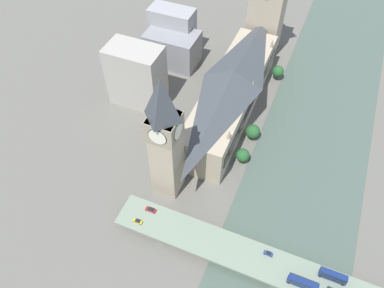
# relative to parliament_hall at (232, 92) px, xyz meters

# --- Properties ---
(ground_plane) EXTENTS (600.00, 600.00, 0.00)m
(ground_plane) POSITION_rel_parliament_hall_xyz_m (-14.73, 8.00, -14.72)
(ground_plane) COLOR #605E56
(river_water) EXTENTS (56.51, 360.00, 0.30)m
(river_water) POSITION_rel_parliament_hall_xyz_m (-48.98, 8.00, -14.57)
(river_water) COLOR #47564C
(river_water) RESTS_ON ground_plane
(parliament_hall) EXTENTS (23.91, 100.08, 29.67)m
(parliament_hall) POSITION_rel_parliament_hall_xyz_m (0.00, 0.00, 0.00)
(parliament_hall) COLOR tan
(parliament_hall) RESTS_ON ground_plane
(clock_tower) EXTENTS (12.83, 12.83, 67.90)m
(clock_tower) POSITION_rel_parliament_hall_xyz_m (10.67, 59.85, 20.96)
(clock_tower) COLOR tan
(clock_tower) RESTS_ON ground_plane
(victoria_tower) EXTENTS (19.96, 19.96, 60.84)m
(victoria_tower) POSITION_rel_parliament_hall_xyz_m (0.05, -64.02, 13.70)
(victoria_tower) COLOR tan
(victoria_tower) RESTS_ON ground_plane
(road_bridge) EXTENTS (145.01, 15.45, 4.93)m
(road_bridge) POSITION_rel_parliament_hall_xyz_m (-48.98, 81.38, -10.74)
(road_bridge) COLOR #5D6A59
(road_bridge) RESTS_ON ground_plane
(double_decker_bus_mid) EXTENTS (10.50, 2.53, 4.91)m
(double_decker_bus_mid) POSITION_rel_parliament_hall_xyz_m (-68.54, 77.62, -7.09)
(double_decker_bus_mid) COLOR navy
(double_decker_bus_mid) RESTS_ON road_bridge
(double_decker_bus_rear) EXTENTS (11.78, 2.52, 4.82)m
(double_decker_bus_rear) POSITION_rel_parliament_hall_xyz_m (-58.20, 84.91, -7.14)
(double_decker_bus_rear) COLOR navy
(double_decker_bus_rear) RESTS_ON road_bridge
(car_northbound_lead) EXTENTS (4.29, 1.76, 1.34)m
(car_northbound_lead) POSITION_rel_parliament_hall_xyz_m (13.89, 85.02, -9.13)
(car_northbound_lead) COLOR gold
(car_northbound_lead) RESTS_ON road_bridge
(car_northbound_tail) EXTENTS (3.81, 1.77, 1.37)m
(car_northbound_tail) POSITION_rel_parliament_hall_xyz_m (-42.77, 77.41, -9.12)
(car_northbound_tail) COLOR navy
(car_northbound_tail) RESTS_ON road_bridge
(car_southbound_lead) EXTENTS (4.74, 1.93, 1.53)m
(car_southbound_lead) POSITION_rel_parliament_hall_xyz_m (11.11, 77.69, -9.04)
(car_southbound_lead) COLOR maroon
(car_southbound_lead) RESTS_ON road_bridge
(city_block_west) EXTENTS (32.34, 20.81, 21.04)m
(city_block_west) POSITION_rel_parliament_hall_xyz_m (49.07, -29.21, -4.20)
(city_block_west) COLOR gray
(city_block_west) RESTS_ON ground_plane
(city_block_center) EXTENTS (28.00, 14.30, 30.66)m
(city_block_center) POSITION_rel_parliament_hall_xyz_m (53.66, -39.69, 0.61)
(city_block_center) COLOR #939399
(city_block_center) RESTS_ON ground_plane
(city_block_east) EXTENTS (29.82, 18.00, 35.80)m
(city_block_east) POSITION_rel_parliament_hall_xyz_m (52.35, 10.96, 3.18)
(city_block_east) COLOR #A39E93
(city_block_east) RESTS_ON ground_plane
(tree_embankment_near) EXTENTS (6.88, 6.88, 8.56)m
(tree_embankment_near) POSITION_rel_parliament_hall_xyz_m (-17.29, 31.80, -9.61)
(tree_embankment_near) COLOR brown
(tree_embankment_near) RESTS_ON ground_plane
(tree_embankment_mid) EXTENTS (7.55, 7.55, 9.17)m
(tree_embankment_mid) POSITION_rel_parliament_hall_xyz_m (-17.45, 14.68, -9.34)
(tree_embankment_mid) COLOR brown
(tree_embankment_mid) RESTS_ON ground_plane
(tree_embankment_far) EXTENTS (7.00, 7.00, 9.89)m
(tree_embankment_far) POSITION_rel_parliament_hall_xyz_m (-17.57, -37.77, -8.35)
(tree_embankment_far) COLOR brown
(tree_embankment_far) RESTS_ON ground_plane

